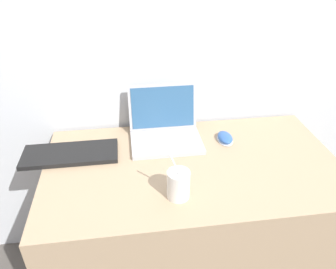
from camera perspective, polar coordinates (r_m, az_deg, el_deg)
wall_back at (r=1.54m, az=2.05°, el=18.62°), size 7.00×0.04×2.50m
desk at (r=1.65m, az=3.83°, el=-15.79°), size 1.25×0.70×0.77m
laptop at (r=1.52m, az=-0.52°, el=0.98°), size 0.32×0.27×0.23m
drink_cup at (r=1.19m, az=1.82°, el=-8.61°), size 0.08×0.08×0.20m
computer_mouse at (r=1.55m, az=9.89°, el=-0.56°), size 0.07×0.11×0.03m
external_keyboard at (r=1.49m, az=-16.64°, el=-3.25°), size 0.41×0.17×0.02m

